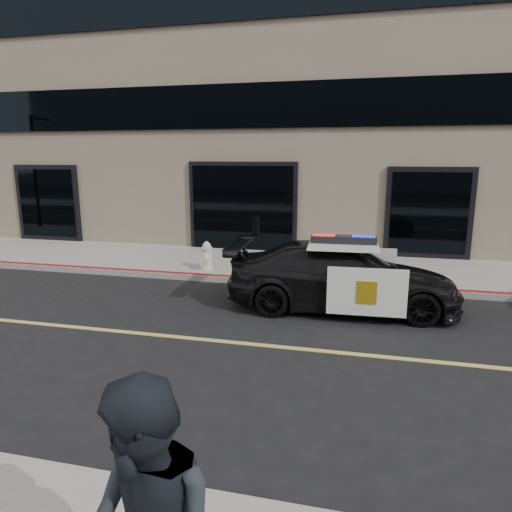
# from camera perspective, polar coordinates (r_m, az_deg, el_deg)

# --- Properties ---
(ground) EXTENTS (120.00, 120.00, 0.00)m
(ground) POSITION_cam_1_polar(r_m,az_deg,el_deg) (7.93, -7.87, -10.20)
(ground) COLOR black
(ground) RESTS_ON ground
(sidewalk_n) EXTENTS (60.00, 3.50, 0.15)m
(sidewalk_n) POSITION_cam_1_polar(r_m,az_deg,el_deg) (12.70, 0.70, -1.10)
(sidewalk_n) COLOR gray
(sidewalk_n) RESTS_ON ground
(building_n) EXTENTS (60.00, 7.00, 12.00)m
(building_n) POSITION_cam_1_polar(r_m,az_deg,el_deg) (17.77, 4.80, 21.92)
(building_n) COLOR #756856
(building_n) RESTS_ON ground
(police_car) EXTENTS (2.35, 4.76, 1.50)m
(police_car) POSITION_cam_1_polar(r_m,az_deg,el_deg) (9.33, 10.70, -2.48)
(police_car) COLOR black
(police_car) RESTS_ON ground
(fire_hydrant) EXTENTS (0.33, 0.46, 0.74)m
(fire_hydrant) POSITION_cam_1_polar(r_m,az_deg,el_deg) (11.87, -6.18, -0.04)
(fire_hydrant) COLOR silver
(fire_hydrant) RESTS_ON sidewalk_n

